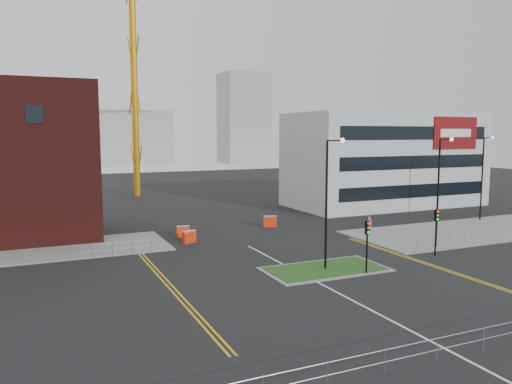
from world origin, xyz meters
TOP-DOWN VIEW (x-y plane):
  - ground at (0.00, 0.00)m, footprint 200.00×200.00m
  - pavement_right at (22.00, 14.00)m, footprint 24.00×10.00m
  - island_kerb at (2.00, 8.00)m, footprint 8.60×4.60m
  - grass_island at (2.00, 8.00)m, footprint 8.00×4.00m
  - office_block at (26.01, 31.97)m, footprint 25.00×12.20m
  - tower_crane at (3.40, 56.06)m, footprint 52.20×11.21m
  - streetlamp_island at (2.22, 8.00)m, footprint 1.46×0.36m
  - streetlamp_right_near at (14.22, 10.00)m, footprint 1.46×0.36m
  - streetlamp_right_far at (28.22, 18.00)m, footprint 1.46×0.36m
  - traffic_light_island at (4.00, 5.98)m, footprint 0.28×0.33m
  - traffic_light_right at (12.00, 7.98)m, footprint 0.28×0.33m
  - railing_front at (0.00, -6.00)m, footprint 24.05×0.05m
  - railing_left at (-11.00, 18.00)m, footprint 6.05×0.05m
  - railing_right at (20.50, 11.50)m, footprint 19.05×5.05m
  - centre_line at (0.00, 2.00)m, footprint 0.15×30.00m
  - yellow_left_a at (-9.00, 10.00)m, footprint 0.12×24.00m
  - yellow_left_b at (-8.70, 10.00)m, footprint 0.12×24.00m
  - yellow_right_a at (9.50, 6.00)m, footprint 0.12×20.00m
  - yellow_right_b at (9.80, 6.00)m, footprint 0.12×20.00m
  - skyline_b at (10.00, 130.00)m, footprint 24.00×12.00m
  - skyline_c at (45.00, 125.00)m, footprint 14.00×12.00m
  - skyline_d at (-8.00, 140.00)m, footprint 30.00×12.00m
  - pedestrian at (12.95, 17.57)m, footprint 0.61×0.45m
  - barrier_left at (-4.22, 20.15)m, footprint 1.34×0.87m
  - barrier_mid at (-4.00, 22.87)m, footprint 1.24×0.50m
  - barrier_right at (5.44, 24.00)m, footprint 1.41×0.88m

SIDE VIEW (x-z plane):
  - ground at x=0.00m, z-range 0.00..0.00m
  - centre_line at x=0.00m, z-range 0.00..0.01m
  - yellow_left_a at x=-9.00m, z-range 0.00..0.01m
  - yellow_left_b at x=-8.70m, z-range 0.00..0.01m
  - yellow_right_a at x=9.50m, z-range 0.00..0.01m
  - yellow_right_b at x=9.80m, z-range 0.00..0.01m
  - island_kerb at x=2.00m, z-range 0.00..0.08m
  - pavement_right at x=22.00m, z-range 0.00..0.12m
  - grass_island at x=2.00m, z-range 0.00..0.12m
  - barrier_mid at x=-4.00m, z-range 0.04..1.06m
  - barrier_left at x=-4.22m, z-range 0.05..1.12m
  - barrier_right at x=5.44m, z-range 0.05..1.18m
  - railing_left at x=-11.00m, z-range 0.19..1.29m
  - pedestrian at x=12.95m, z-range 0.00..1.54m
  - railing_right at x=20.50m, z-range 0.23..1.33m
  - railing_front at x=0.00m, z-range 0.23..1.33m
  - traffic_light_island at x=4.00m, z-range 0.74..4.39m
  - traffic_light_right at x=12.00m, z-range 0.74..4.39m
  - streetlamp_island at x=2.22m, z-range 0.82..10.00m
  - streetlamp_right_near at x=14.22m, z-range 0.82..10.00m
  - streetlamp_right_far at x=28.22m, z-range 0.82..10.00m
  - skyline_d at x=-8.00m, z-range 0.00..12.00m
  - office_block at x=26.01m, z-range 0.00..12.00m
  - skyline_b at x=10.00m, z-range 0.00..16.00m
  - skyline_c at x=45.00m, z-range 0.00..28.00m
  - tower_crane at x=3.40m, z-range 7.81..49.99m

